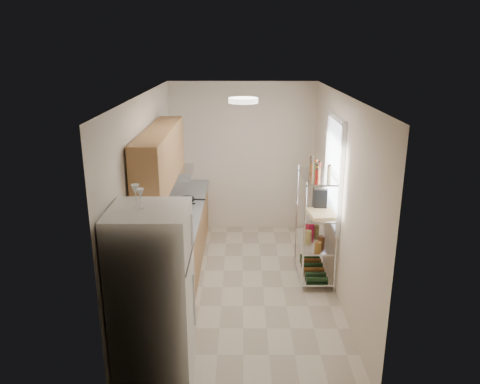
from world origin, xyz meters
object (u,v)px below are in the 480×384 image
object	(u,v)px
refrigerator	(153,295)
cutting_board	(322,213)
frying_pan_large	(176,204)
rice_cooker	(172,215)
espresso_machine	(320,197)

from	to	relation	value
refrigerator	cutting_board	distance (m)	2.71
frying_pan_large	cutting_board	world-z (taller)	cutting_board
refrigerator	frying_pan_large	bearing A→B (deg)	92.62
refrigerator	frying_pan_large	distance (m)	2.59
rice_cooker	refrigerator	bearing A→B (deg)	-87.61
rice_cooker	frying_pan_large	size ratio (longest dim) A/B	1.17
rice_cooker	espresso_machine	xyz separation A→B (m)	(2.02, 0.35, 0.15)
rice_cooker	cutting_board	bearing A→B (deg)	1.70
rice_cooker	espresso_machine	bearing A→B (deg)	9.78
rice_cooker	frying_pan_large	world-z (taller)	rice_cooker
rice_cooker	espresso_machine	world-z (taller)	espresso_machine
refrigerator	espresso_machine	distance (m)	2.93
refrigerator	rice_cooker	size ratio (longest dim) A/B	6.18
refrigerator	frying_pan_large	xyz separation A→B (m)	(-0.12, 2.58, 0.04)
cutting_board	frying_pan_large	bearing A→B (deg)	161.40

